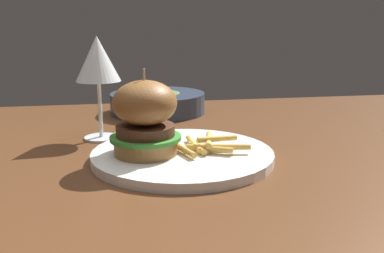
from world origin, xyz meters
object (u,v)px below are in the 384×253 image
object	(u,v)px
wine_glass	(98,62)
soup_bowl	(158,102)
main_plate	(183,155)
burger_sandwich	(145,118)

from	to	relation	value
wine_glass	soup_bowl	xyz separation A→B (m)	(0.12, 0.21, -0.11)
main_plate	burger_sandwich	size ratio (longest dim) A/B	2.18
main_plate	burger_sandwich	xyz separation A→B (m)	(-0.06, -0.01, 0.06)
wine_glass	soup_bowl	distance (m)	0.27
burger_sandwich	wine_glass	distance (m)	0.18
soup_bowl	burger_sandwich	bearing A→B (deg)	-98.50
wine_glass	main_plate	bearing A→B (deg)	-49.23
burger_sandwich	wine_glass	world-z (taller)	wine_glass
wine_glass	soup_bowl	size ratio (longest dim) A/B	0.84
burger_sandwich	wine_glass	xyz separation A→B (m)	(-0.07, 0.15, 0.07)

